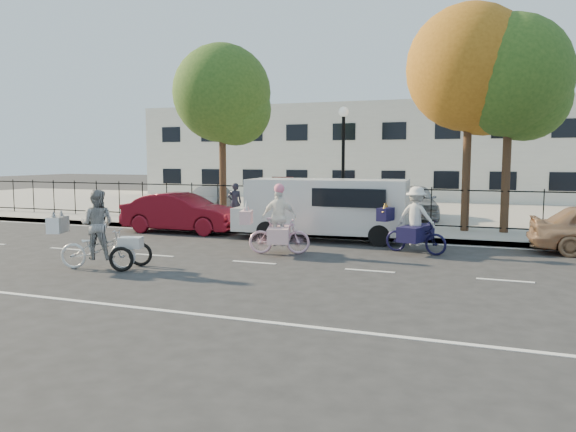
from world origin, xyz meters
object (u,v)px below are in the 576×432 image
at_px(pedestrian, 235,203).
at_px(lot_car_b, 303,200).
at_px(bull_bike, 415,227).
at_px(unicorn_bike, 278,228).
at_px(lot_car_a, 208,200).
at_px(zebra_trike, 98,238).
at_px(lot_car_c, 368,201).
at_px(white_van, 324,207).
at_px(red_sedan, 182,213).
at_px(lamppost, 343,145).
at_px(lot_car_d, 414,201).

bearing_deg(pedestrian, lot_car_b, -148.91).
height_order(bull_bike, pedestrian, bull_bike).
xyz_separation_m(unicorn_bike, lot_car_a, (-6.63, 8.15, 0.04)).
bearing_deg(zebra_trike, lot_car_c, -33.43).
height_order(white_van, red_sedan, white_van).
bearing_deg(white_van, lot_car_c, 86.46).
height_order(white_van, lot_car_a, white_van).
distance_m(lamppost, zebra_trike, 9.86).
distance_m(lamppost, lot_car_d, 4.97).
height_order(lot_car_b, lot_car_c, lot_car_b).
xyz_separation_m(unicorn_bike, lot_car_b, (-2.43, 9.16, 0.07)).
xyz_separation_m(white_van, lot_car_a, (-7.05, 5.13, -0.33)).
height_order(red_sedan, lot_car_d, lot_car_d).
distance_m(lamppost, red_sedan, 6.28).
height_order(white_van, lot_car_d, white_van).
relative_size(unicorn_bike, red_sedan, 0.47).
distance_m(pedestrian, lot_car_d, 7.49).
xyz_separation_m(bull_bike, white_van, (-3.12, 1.55, 0.34)).
height_order(bull_bike, lot_car_d, bull_bike).
xyz_separation_m(unicorn_bike, bull_bike, (3.54, 1.47, 0.02)).
xyz_separation_m(pedestrian, lot_car_a, (-2.68, 2.77, -0.15)).
relative_size(unicorn_bike, lot_car_a, 0.47).
bearing_deg(pedestrian, lamppost, 143.01).
bearing_deg(red_sedan, pedestrian, -22.81).
height_order(unicorn_bike, lot_car_d, unicorn_bike).
height_order(pedestrian, lot_car_a, pedestrian).
xyz_separation_m(lot_car_b, lot_car_c, (2.75, 0.89, -0.04)).
bearing_deg(lamppost, lot_car_d, 63.15).
bearing_deg(unicorn_bike, bull_bike, -84.43).
bearing_deg(lot_car_a, pedestrian, -55.54).
height_order(zebra_trike, unicorn_bike, unicorn_bike).
height_order(zebra_trike, lot_car_d, zebra_trike).
relative_size(zebra_trike, lot_car_a, 0.52).
distance_m(lot_car_b, lot_car_c, 2.89).
bearing_deg(zebra_trike, lamppost, -41.15).
height_order(zebra_trike, red_sedan, zebra_trike).
xyz_separation_m(red_sedan, lot_car_c, (5.20, 7.09, 0.06)).
bearing_deg(pedestrian, lot_car_c, -169.41).
bearing_deg(lot_car_c, red_sedan, -141.62).
distance_m(unicorn_bike, pedestrian, 6.67).
height_order(red_sedan, lot_car_a, red_sedan).
bearing_deg(lamppost, white_van, -89.55).
xyz_separation_m(red_sedan, lot_car_b, (2.45, 6.20, 0.09)).
xyz_separation_m(zebra_trike, red_sedan, (-1.58, 6.42, -0.04)).
height_order(lot_car_a, lot_car_d, lot_car_d).
bearing_deg(pedestrian, unicorn_bike, 89.32).
bearing_deg(lamppost, red_sedan, -155.45).
xyz_separation_m(lamppost, white_van, (0.02, -2.35, -2.02)).
xyz_separation_m(zebra_trike, pedestrian, (-0.65, 8.83, 0.18)).
distance_m(bull_bike, white_van, 3.50).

